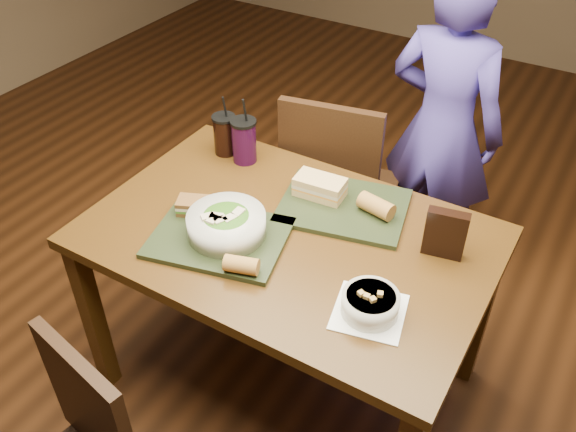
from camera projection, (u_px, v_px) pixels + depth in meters
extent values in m
plane|color=#381C0B|center=(288.00, 376.00, 2.44)|extent=(6.00, 6.00, 0.00)
cube|color=#43280D|center=(94.00, 318.00, 2.21)|extent=(0.06, 0.06, 0.71)
cube|color=#43280D|center=(216.00, 210.00, 2.72)|extent=(0.06, 0.06, 0.71)
cube|color=#43280D|center=(481.00, 313.00, 2.23)|extent=(0.06, 0.06, 0.71)
cube|color=#43280D|center=(288.00, 238.00, 1.99)|extent=(1.30, 0.85, 0.04)
cube|color=black|center=(90.00, 408.00, 1.61)|extent=(0.36, 0.10, 0.43)
cube|color=black|center=(346.00, 192.00, 2.68)|extent=(0.48, 0.48, 0.04)
cube|color=black|center=(329.00, 162.00, 2.39)|extent=(0.41, 0.12, 0.49)
cube|color=black|center=(291.00, 241.00, 2.77)|extent=(0.04, 0.04, 0.42)
cube|color=black|center=(361.00, 268.00, 2.63)|extent=(0.04, 0.04, 0.42)
cube|color=black|center=(327.00, 201.00, 3.01)|extent=(0.04, 0.04, 0.42)
cube|color=black|center=(393.00, 224.00, 2.87)|extent=(0.04, 0.04, 0.42)
imported|color=#48389C|center=(443.00, 129.00, 2.57)|extent=(0.55, 0.40, 1.42)
cube|color=black|center=(219.00, 238.00, 1.94)|extent=(0.48, 0.41, 0.02)
cube|color=black|center=(343.00, 207.00, 2.07)|extent=(0.48, 0.40, 0.02)
cylinder|color=silver|center=(227.00, 224.00, 1.92)|extent=(0.25, 0.25, 0.07)
ellipsoid|color=#427219|center=(226.00, 221.00, 1.92)|extent=(0.20, 0.20, 0.06)
cube|color=beige|center=(208.00, 217.00, 1.89)|extent=(0.05, 0.05, 0.01)
cube|color=beige|center=(238.00, 212.00, 1.91)|extent=(0.03, 0.04, 0.01)
cube|color=beige|center=(213.00, 219.00, 1.88)|extent=(0.03, 0.04, 0.01)
cube|color=beige|center=(220.00, 220.00, 1.88)|extent=(0.05, 0.05, 0.01)
cube|color=beige|center=(216.00, 216.00, 1.89)|extent=(0.05, 0.04, 0.01)
cube|color=beige|center=(229.00, 218.00, 1.88)|extent=(0.04, 0.05, 0.01)
cube|color=white|center=(369.00, 312.00, 1.70)|extent=(0.23, 0.23, 0.00)
cylinder|color=silver|center=(370.00, 304.00, 1.68)|extent=(0.16, 0.16, 0.06)
cylinder|color=black|center=(371.00, 297.00, 1.67)|extent=(0.14, 0.14, 0.01)
cube|color=#B28947|center=(361.00, 293.00, 1.66)|extent=(0.02, 0.02, 0.01)
cube|color=#B28947|center=(367.00, 296.00, 1.65)|extent=(0.02, 0.02, 0.01)
cube|color=#B28947|center=(373.00, 300.00, 1.64)|extent=(0.02, 0.02, 0.01)
cube|color=#B28947|center=(380.00, 294.00, 1.66)|extent=(0.02, 0.02, 0.01)
cube|color=#593819|center=(194.00, 210.00, 2.03)|extent=(0.13, 0.11, 0.01)
cube|color=#3F721E|center=(194.00, 207.00, 2.02)|extent=(0.13, 0.11, 0.01)
cube|color=beige|center=(193.00, 205.00, 2.02)|extent=(0.13, 0.11, 0.01)
cube|color=#593819|center=(193.00, 202.00, 2.01)|extent=(0.13, 0.11, 0.01)
cube|color=tan|center=(320.00, 192.00, 2.10)|extent=(0.18, 0.11, 0.02)
cube|color=orange|center=(320.00, 188.00, 2.09)|extent=(0.18, 0.11, 0.01)
cube|color=beige|center=(320.00, 186.00, 2.09)|extent=(0.18, 0.11, 0.01)
cube|color=tan|center=(320.00, 182.00, 2.07)|extent=(0.18, 0.11, 0.02)
cylinder|color=#AD7533|center=(241.00, 265.00, 1.79)|extent=(0.11, 0.08, 0.05)
cylinder|color=#AD7533|center=(376.00, 206.00, 2.01)|extent=(0.13, 0.08, 0.06)
cylinder|color=black|center=(225.00, 136.00, 2.31)|extent=(0.08, 0.08, 0.15)
cylinder|color=black|center=(223.00, 117.00, 2.26)|extent=(0.09, 0.09, 0.01)
cylinder|color=black|center=(225.00, 108.00, 2.23)|extent=(0.01, 0.02, 0.10)
cylinder|color=black|center=(244.00, 142.00, 2.26)|extent=(0.09, 0.09, 0.16)
cylinder|color=black|center=(243.00, 122.00, 2.21)|extent=(0.10, 0.10, 0.01)
cylinder|color=black|center=(245.00, 111.00, 2.18)|extent=(0.01, 0.03, 0.10)
cube|color=black|center=(445.00, 234.00, 1.85)|extent=(0.13, 0.06, 0.16)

